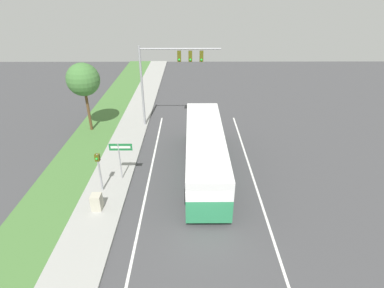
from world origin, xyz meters
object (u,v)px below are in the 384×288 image
street_sign (120,154)px  utility_cabinet (97,202)px  signal_gantry (167,69)px  bus (205,149)px  pedestrian_signal (99,166)px

street_sign → utility_cabinet: bearing=-105.7°
signal_gantry → street_sign: (-2.59, -8.92, -3.33)m
street_sign → utility_cabinet: street_sign is taller
bus → signal_gantry: 9.19m
pedestrian_signal → utility_cabinet: size_ratio=2.83×
signal_gantry → utility_cabinet: signal_gantry is taller
bus → utility_cabinet: bus is taller
bus → utility_cabinet: bearing=-147.1°
bus → utility_cabinet: 7.81m
pedestrian_signal → signal_gantry: bearing=70.3°
signal_gantry → utility_cabinet: bearing=-106.1°
bus → pedestrian_signal: (-6.67, -2.36, 0.13)m
bus → street_sign: 5.69m
pedestrian_signal → bus: bearing=19.5°
pedestrian_signal → street_sign: size_ratio=0.98×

